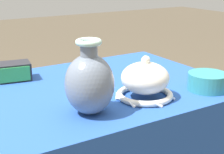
% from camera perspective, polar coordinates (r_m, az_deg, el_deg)
% --- Properties ---
extents(display_table, '(1.12, 0.76, 0.70)m').
position_cam_1_polar(display_table, '(1.35, -3.88, -5.11)').
color(display_table, brown).
rests_on(display_table, ground_plane).
extents(vase_tall_bulbous, '(0.16, 0.16, 0.24)m').
position_cam_1_polar(vase_tall_bulbous, '(1.07, -3.76, -0.93)').
color(vase_tall_bulbous, slate).
rests_on(vase_tall_bulbous, display_table).
extents(vase_dome_bell, '(0.21, 0.22, 0.16)m').
position_cam_1_polar(vase_dome_bell, '(1.22, 5.53, -0.75)').
color(vase_dome_bell, white).
rests_on(vase_dome_bell, display_table).
extents(mosaic_tile_box, '(0.15, 0.12, 0.07)m').
position_cam_1_polar(mosaic_tile_box, '(1.48, -16.11, 0.90)').
color(mosaic_tile_box, '#232328').
rests_on(mosaic_tile_box, display_table).
extents(pot_squat_teal, '(0.15, 0.15, 0.07)m').
position_cam_1_polar(pot_squat_teal, '(1.35, 15.58, -0.73)').
color(pot_squat_teal, teal).
rests_on(pot_squat_teal, display_table).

